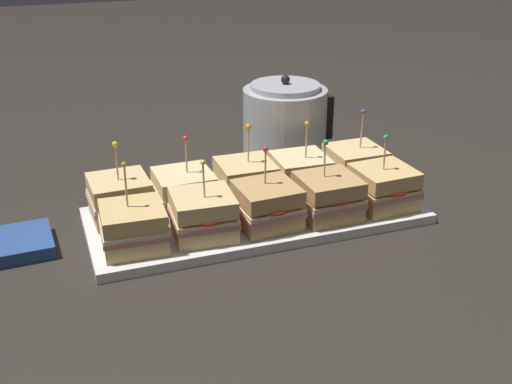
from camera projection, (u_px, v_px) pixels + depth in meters
name	position (u px, v px, depth m)	size (l,w,h in m)	color
ground_plane	(256.00, 220.00, 1.21)	(6.00, 6.00, 0.00)	#2D2823
serving_platter	(256.00, 216.00, 1.21)	(0.62, 0.26, 0.02)	white
sandwich_front_far_left	(133.00, 227.00, 1.07)	(0.11, 0.11, 0.15)	tan
sandwich_front_left	(203.00, 215.00, 1.10)	(0.11, 0.11, 0.14)	#DBB77A
sandwich_front_center	(266.00, 206.00, 1.14)	(0.11, 0.11, 0.15)	tan
sandwich_front_right	(328.00, 197.00, 1.17)	(0.11, 0.11, 0.15)	tan
sandwich_front_far_right	(383.00, 188.00, 1.21)	(0.11, 0.11, 0.14)	tan
sandwich_back_far_left	(120.00, 198.00, 1.17)	(0.11, 0.11, 0.15)	#DBB77A
sandwich_back_left	(184.00, 191.00, 1.20)	(0.11, 0.11, 0.14)	beige
sandwich_back_center	(247.00, 181.00, 1.24)	(0.11, 0.11, 0.15)	#DBB77A
sandwich_back_right	(300.00, 173.00, 1.28)	(0.11, 0.11, 0.15)	beige
sandwich_back_far_right	(355.00, 166.00, 1.31)	(0.11, 0.11, 0.16)	#DBB77A
kettle_steel	(285.00, 124.00, 1.46)	(0.21, 0.19, 0.20)	#B7BABF
napkin_stack	(17.00, 244.00, 1.10)	(0.12, 0.12, 0.02)	navy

